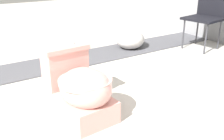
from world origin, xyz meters
name	(u,v)px	position (x,y,z in m)	size (l,w,h in m)	color
ground_plane	(67,124)	(0.00, 0.00, 0.00)	(14.00, 14.00, 0.00)	#B7B2A8
gravel_strip	(63,62)	(-1.24, 0.50, 0.01)	(0.56, 8.00, 0.01)	#4C4C51
toilet	(79,88)	(-0.08, 0.15, 0.22)	(0.65, 0.41, 0.52)	#E09E93
folding_chair_left	(208,11)	(-0.73, 2.42, 0.51)	(0.50, 0.50, 0.83)	black
boulder_near	(130,39)	(-1.27, 1.52, 0.13)	(0.44, 0.39, 0.26)	#B7B2AD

